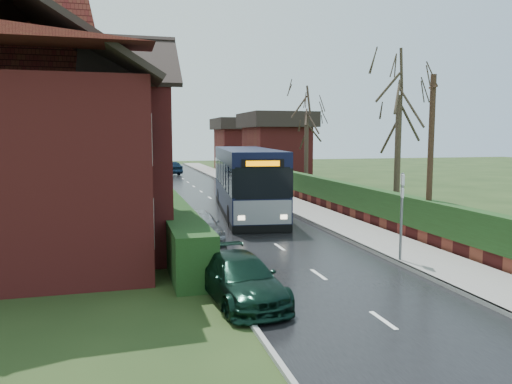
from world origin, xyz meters
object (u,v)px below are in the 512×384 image
object	(u,v)px
car_green	(240,279)
telegraph_pole	(430,160)
bus	(247,182)
bus_stop_sign	(402,204)
brick_house	(43,134)
car_silver	(199,225)

from	to	relation	value
car_green	telegraph_pole	xyz separation A→B (m)	(8.70, 4.60, 2.78)
bus	bus_stop_sign	xyz separation A→B (m)	(2.40, -11.95, 0.25)
brick_house	car_silver	distance (m)	7.04
brick_house	bus_stop_sign	size ratio (longest dim) A/B	4.72
bus	car_silver	size ratio (longest dim) A/B	3.31
brick_house	car_green	world-z (taller)	brick_house
brick_house	car_green	bearing A→B (deg)	-55.45
car_silver	car_green	size ratio (longest dim) A/B	0.89
bus_stop_sign	car_silver	bearing A→B (deg)	159.94
brick_house	telegraph_pole	xyz separation A→B (m)	(14.53, -3.87, -1.00)
bus	car_silver	distance (m)	7.35
bus	car_silver	world-z (taller)	bus
car_silver	telegraph_pole	bearing A→B (deg)	-26.43
bus_stop_sign	brick_house	bearing A→B (deg)	175.83
telegraph_pole	car_silver	bearing A→B (deg)	175.56
car_green	telegraph_pole	distance (m)	10.23
brick_house	bus	size ratio (longest dim) A/B	1.21
brick_house	car_green	distance (m)	10.96
brick_house	telegraph_pole	size ratio (longest dim) A/B	2.19
bus	bus_stop_sign	distance (m)	12.19
brick_house	bus	bearing A→B (deg)	31.17
bus_stop_sign	telegraph_pole	xyz separation A→B (m)	(2.60, 2.31, 1.33)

